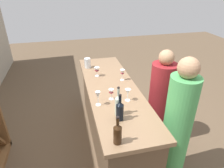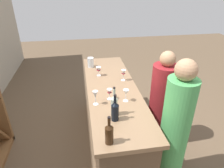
# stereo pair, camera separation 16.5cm
# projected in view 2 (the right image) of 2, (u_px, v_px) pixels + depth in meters

# --- Properties ---
(ground_plane) EXTENTS (12.00, 12.00, 0.00)m
(ground_plane) POSITION_uv_depth(u_px,v_px,m) (112.00, 141.00, 3.12)
(ground_plane) COLOR brown
(bar_counter) EXTENTS (2.24, 0.66, 0.95)m
(bar_counter) POSITION_uv_depth(u_px,v_px,m) (112.00, 116.00, 2.89)
(bar_counter) COLOR brown
(bar_counter) RESTS_ON ground
(wine_bottle_leftmost_amber_brown) EXTENTS (0.07, 0.07, 0.28)m
(wine_bottle_leftmost_amber_brown) POSITION_uv_depth(u_px,v_px,m) (109.00, 133.00, 1.72)
(wine_bottle_leftmost_amber_brown) COLOR #331E0F
(wine_bottle_leftmost_amber_brown) RESTS_ON bar_counter
(wine_bottle_second_left_near_black) EXTENTS (0.08, 0.08, 0.30)m
(wine_bottle_second_left_near_black) POSITION_uv_depth(u_px,v_px,m) (115.00, 111.00, 2.01)
(wine_bottle_second_left_near_black) COLOR black
(wine_bottle_second_left_near_black) RESTS_ON bar_counter
(wine_bottle_center_clear_pale) EXTENTS (0.07, 0.07, 0.33)m
(wine_bottle_center_clear_pale) POSITION_uv_depth(u_px,v_px,m) (114.00, 105.00, 2.08)
(wine_bottle_center_clear_pale) COLOR #B7C6B2
(wine_bottle_center_clear_pale) RESTS_ON bar_counter
(wine_glass_near_left) EXTENTS (0.07, 0.07, 0.16)m
(wine_glass_near_left) POSITION_uv_depth(u_px,v_px,m) (123.00, 73.00, 2.80)
(wine_glass_near_left) COLOR white
(wine_glass_near_left) RESTS_ON bar_counter
(wine_glass_near_center) EXTENTS (0.07, 0.07, 0.15)m
(wine_glass_near_center) POSITION_uv_depth(u_px,v_px,m) (126.00, 93.00, 2.32)
(wine_glass_near_center) COLOR white
(wine_glass_near_center) RESTS_ON bar_counter
(wine_glass_near_right) EXTENTS (0.06, 0.06, 0.14)m
(wine_glass_near_right) POSITION_uv_depth(u_px,v_px,m) (109.00, 92.00, 2.37)
(wine_glass_near_right) COLOR white
(wine_glass_near_right) RESTS_ON bar_counter
(wine_glass_far_left) EXTENTS (0.08, 0.08, 0.14)m
(wine_glass_far_left) POSITION_uv_depth(u_px,v_px,m) (99.00, 70.00, 2.95)
(wine_glass_far_left) COLOR white
(wine_glass_far_left) RESTS_ON bar_counter
(wine_glass_far_center) EXTENTS (0.06, 0.06, 0.17)m
(wine_glass_far_center) POSITION_uv_depth(u_px,v_px,m) (95.00, 95.00, 2.25)
(wine_glass_far_center) COLOR white
(wine_glass_far_center) RESTS_ON bar_counter
(water_pitcher) EXTENTS (0.10, 0.10, 0.16)m
(water_pitcher) POSITION_uv_depth(u_px,v_px,m) (91.00, 62.00, 3.24)
(water_pitcher) COLOR silver
(water_pitcher) RESTS_ON bar_counter
(person_left_guest) EXTENTS (0.37, 0.37, 1.59)m
(person_left_guest) POSITION_uv_depth(u_px,v_px,m) (175.00, 130.00, 2.23)
(person_left_guest) COLOR #4CA559
(person_left_guest) RESTS_ON ground
(person_center_guest) EXTENTS (0.37, 0.37, 1.44)m
(person_center_guest) POSITION_uv_depth(u_px,v_px,m) (162.00, 104.00, 2.84)
(person_center_guest) COLOR maroon
(person_center_guest) RESTS_ON ground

